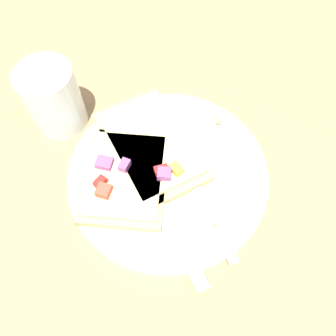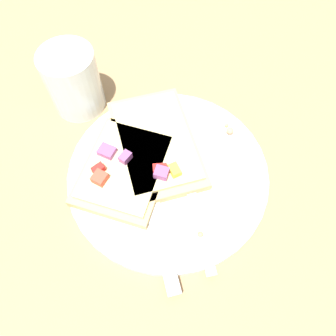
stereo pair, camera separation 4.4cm
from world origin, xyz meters
name	(u,v)px [view 1 (the left image)]	position (x,y,z in m)	size (l,w,h in m)	color
ground_plane	(168,175)	(0.00, 0.00, 0.00)	(4.00, 4.00, 0.00)	#9E7A51
plate	(168,173)	(0.00, 0.00, 0.01)	(0.27, 0.27, 0.01)	white
fork	(192,180)	(-0.03, -0.01, 0.01)	(0.20, 0.11, 0.01)	silver
knife	(169,222)	(-0.05, 0.06, 0.01)	(0.21, 0.10, 0.01)	silver
pizza_slice_main	(150,146)	(0.04, -0.01, 0.02)	(0.20, 0.16, 0.03)	tan
pizza_slice_corner	(125,177)	(0.04, 0.05, 0.02)	(0.17, 0.17, 0.03)	tan
crumb_scatter	(195,145)	(0.00, -0.06, 0.02)	(0.20, 0.14, 0.01)	tan
drinking_glass	(53,99)	(0.19, 0.03, 0.05)	(0.08, 0.08, 0.10)	silver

